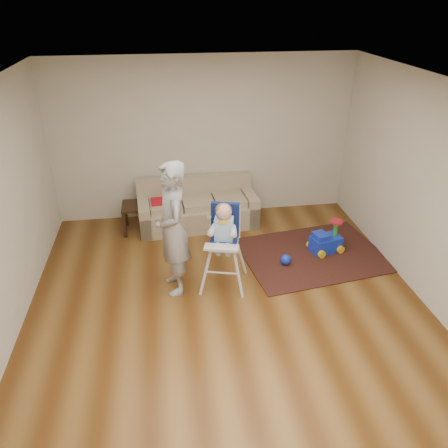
{
  "coord_description": "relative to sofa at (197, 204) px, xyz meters",
  "views": [
    {
      "loc": [
        -0.69,
        -4.29,
        3.55
      ],
      "look_at": [
        0.0,
        0.4,
        1.0
      ],
      "focal_mm": 35.0,
      "sensor_mm": 36.0,
      "label": 1
    }
  ],
  "objects": [
    {
      "name": "ground",
      "position": [
        0.17,
        -2.3,
        -0.38
      ],
      "size": [
        5.5,
        5.5,
        0.0
      ],
      "primitive_type": "plane",
      "color": "#512D0F",
      "rests_on": "ground"
    },
    {
      "name": "room_envelope",
      "position": [
        0.17,
        -1.77,
        1.5
      ],
      "size": [
        5.04,
        5.52,
        2.72
      ],
      "color": "beige",
      "rests_on": "ground"
    },
    {
      "name": "sofa",
      "position": [
        0.0,
        0.0,
        0.0
      ],
      "size": [
        2.01,
        0.93,
        0.76
      ],
      "rotation": [
        0.0,
        0.0,
        0.07
      ],
      "color": "gray",
      "rests_on": "ground"
    },
    {
      "name": "side_table",
      "position": [
        -1.0,
        -0.05,
        -0.15
      ],
      "size": [
        0.47,
        0.47,
        0.47
      ],
      "primitive_type": null,
      "color": "black",
      "rests_on": "ground"
    },
    {
      "name": "area_rug",
      "position": [
        1.63,
        -1.23,
        -0.37
      ],
      "size": [
        2.28,
        1.84,
        0.02
      ],
      "primitive_type": "cube",
      "rotation": [
        0.0,
        0.0,
        0.15
      ],
      "color": "black",
      "rests_on": "ground"
    },
    {
      "name": "ride_on_toy",
      "position": [
        1.85,
        -1.16,
        -0.12
      ],
      "size": [
        0.51,
        0.42,
        0.49
      ],
      "primitive_type": null,
      "rotation": [
        0.0,
        0.0,
        0.26
      ],
      "color": "#1633CB",
      "rests_on": "area_rug"
    },
    {
      "name": "toy_ball",
      "position": [
        1.15,
        -1.44,
        -0.29
      ],
      "size": [
        0.15,
        0.15,
        0.15
      ],
      "primitive_type": "sphere",
      "color": "#1633CB",
      "rests_on": "area_rug"
    },
    {
      "name": "high_chair",
      "position": [
        0.19,
        -1.76,
        0.2
      ],
      "size": [
        0.69,
        0.69,
        1.21
      ],
      "rotation": [
        0.0,
        0.0,
        -0.26
      ],
      "color": "silver",
      "rests_on": "ground"
    },
    {
      "name": "adult",
      "position": [
        -0.46,
        -1.76,
        0.51
      ],
      "size": [
        0.53,
        0.71,
        1.79
      ],
      "primitive_type": "imported",
      "rotation": [
        0.0,
        0.0,
        -1.41
      ],
      "color": "#99999C",
      "rests_on": "ground"
    }
  ]
}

